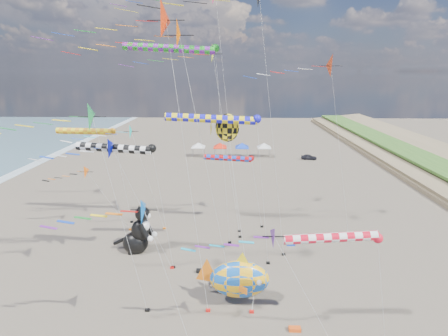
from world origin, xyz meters
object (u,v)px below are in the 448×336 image
object	(u,v)px
child_green	(223,286)
parked_car	(309,157)
cat_inflatable	(137,228)
fish_inflatable	(239,279)
person_adult	(211,280)
child_blue	(230,274)

from	to	relation	value
child_green	parked_car	bearing A→B (deg)	89.81
cat_inflatable	fish_inflatable	distance (m)	13.86
person_adult	child_blue	distance (m)	2.28
person_adult	fish_inflatable	bearing A→B (deg)	-66.45
fish_inflatable	cat_inflatable	bearing A→B (deg)	140.87
child_green	child_blue	size ratio (longest dim) A/B	1.02
cat_inflatable	fish_inflatable	xyz separation A→B (m)	(10.75, -8.74, -0.38)
fish_inflatable	person_adult	bearing A→B (deg)	137.28
fish_inflatable	child_blue	xyz separation A→B (m)	(-0.73, 3.72, -1.90)
cat_inflatable	child_blue	size ratio (longest dim) A/B	5.13
person_adult	parked_car	xyz separation A→B (m)	(18.83, 48.45, -0.21)
cat_inflatable	parked_car	xyz separation A→B (m)	(27.10, 41.99, -2.26)
fish_inflatable	child_green	xyz separation A→B (m)	(-1.38, 1.81, -1.89)
child_green	parked_car	size ratio (longest dim) A/B	0.33
parked_car	person_adult	bearing A→B (deg)	168.27
fish_inflatable	parked_car	world-z (taller)	fish_inflatable
cat_inflatable	fish_inflatable	size ratio (longest dim) A/B	0.85
child_green	fish_inflatable	bearing A→B (deg)	-32.89
child_green	parked_car	world-z (taller)	parked_car
cat_inflatable	person_adult	bearing A→B (deg)	-26.94
fish_inflatable	person_adult	xyz separation A→B (m)	(-2.48, 2.29, -1.66)
child_green	parked_car	distance (m)	52.04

